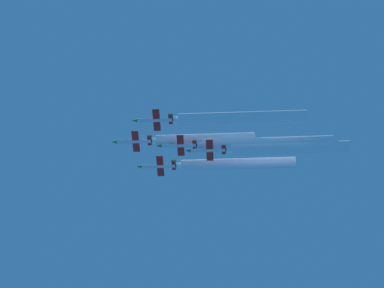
{
  "coord_description": "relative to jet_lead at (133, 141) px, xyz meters",
  "views": [
    {
      "loc": [
        -227.67,
        -19.1,
        2.38
      ],
      "look_at": [
        0.04,
        -9.86,
        233.48
      ],
      "focal_mm": 109.8,
      "sensor_mm": 36.0,
      "label": 1
    }
  ],
  "objects": [
    {
      "name": "jet_lead",
      "position": [
        0.0,
        0.0,
        0.0
      ],
      "size": [
        8.03,
        11.69,
        2.81
      ],
      "color": "silver"
    },
    {
      "name": "jet_left_wingman",
      "position": [
        -9.14,
        -6.4,
        -1.25
      ],
      "size": [
        8.03,
        11.69,
        2.81
      ],
      "color": "silver"
    },
    {
      "name": "jet_right_wingman",
      "position": [
        8.56,
        -6.36,
        -1.53
      ],
      "size": [
        8.03,
        11.69,
        2.81
      ],
      "color": "silver"
    },
    {
      "name": "jet_slot",
      "position": [
        -0.61,
        -12.58,
        -2.71
      ],
      "size": [
        8.03,
        11.69,
        2.81
      ],
      "color": "silver"
    },
    {
      "name": "jet_high_trail",
      "position": [
        -0.08,
        -20.6,
        -4.38
      ],
      "size": [
        8.03,
        11.69,
        2.81
      ],
      "color": "silver"
    },
    {
      "name": "smoke_trail_lead",
      "position": [
        0.0,
        -19.69,
        -0.03
      ],
      "size": [
        3.1,
        28.66,
        3.1
      ],
      "color": "white"
    },
    {
      "name": "smoke_trail_left_wingman",
      "position": [
        -9.14,
        -29.95,
        -1.28
      ],
      "size": [
        3.1,
        36.37,
        3.1
      ],
      "color": "white"
    },
    {
      "name": "smoke_trail_right_wingman",
      "position": [
        8.56,
        -28.55,
        -1.56
      ],
      "size": [
        3.1,
        33.66,
        3.1
      ],
      "color": "white"
    },
    {
      "name": "smoke_trail_slot",
      "position": [
        -0.61,
        -36.69,
        -2.74
      ],
      "size": [
        3.1,
        37.51,
        3.1
      ],
      "color": "white"
    },
    {
      "name": "smoke_trail_high_trail",
      "position": [
        -0.08,
        -42.9,
        -4.41
      ],
      "size": [
        3.1,
        33.87,
        3.1
      ],
      "color": "white"
    }
  ]
}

